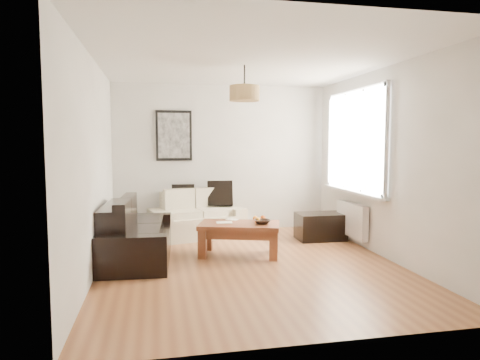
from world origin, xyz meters
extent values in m
plane|color=brown|center=(0.00, 0.00, 0.00)|extent=(4.50, 4.50, 0.00)
cube|color=white|center=(1.82, 0.80, 0.38)|extent=(0.10, 0.90, 0.52)
cylinder|color=tan|center=(0.00, 0.30, 2.23)|extent=(0.40, 0.40, 0.20)
cube|color=black|center=(1.45, 1.16, 0.22)|extent=(0.76, 0.50, 0.43)
cube|color=black|center=(-0.72, 1.96, 0.67)|extent=(0.39, 0.14, 0.38)
cube|color=black|center=(-0.08, 1.96, 0.70)|extent=(0.44, 0.17, 0.43)
imported|color=black|center=(0.27, 0.37, 0.48)|extent=(0.26, 0.26, 0.06)
sphere|color=orange|center=(0.24, 0.49, 0.49)|extent=(0.07, 0.07, 0.06)
sphere|color=#E05912|center=(0.34, 0.59, 0.49)|extent=(0.09, 0.09, 0.08)
sphere|color=orange|center=(0.22, 0.60, 0.49)|extent=(0.07, 0.07, 0.07)
cube|color=white|center=(-0.24, 0.56, 0.46)|extent=(0.23, 0.18, 0.01)
camera|label=1|loc=(-1.18, -5.30, 1.58)|focal=31.89mm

